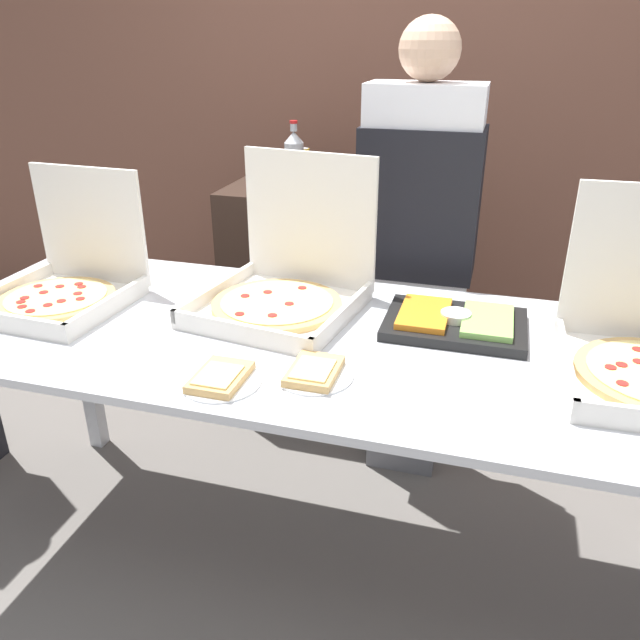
{
  "coord_description": "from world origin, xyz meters",
  "views": [
    {
      "loc": [
        0.45,
        -1.54,
        1.69
      ],
      "look_at": [
        0.0,
        0.0,
        0.94
      ],
      "focal_mm": 35.0,
      "sensor_mm": 36.0,
      "label": 1
    }
  ],
  "objects_px": {
    "soda_can_colored": "(302,162)",
    "pizza_box_near_left": "(285,283)",
    "veggie_tray": "(455,322)",
    "pizza_box_far_left": "(65,281)",
    "soda_can_silver": "(280,166)",
    "soda_bottle": "(294,158)",
    "paper_plate_front_left": "(314,372)",
    "paper_plate_front_center": "(220,378)",
    "person_server_vest": "(417,242)"
  },
  "relations": [
    {
      "from": "paper_plate_front_center",
      "to": "veggie_tray",
      "type": "xyz_separation_m",
      "value": [
        0.53,
        0.48,
        0.01
      ]
    },
    {
      "from": "pizza_box_near_left",
      "to": "soda_can_colored",
      "type": "height_order",
      "value": "pizza_box_near_left"
    },
    {
      "from": "paper_plate_front_center",
      "to": "soda_can_silver",
      "type": "height_order",
      "value": "soda_can_silver"
    },
    {
      "from": "soda_can_silver",
      "to": "soda_can_colored",
      "type": "bearing_deg",
      "value": 66.67
    },
    {
      "from": "veggie_tray",
      "to": "person_server_vest",
      "type": "relative_size",
      "value": 0.23
    },
    {
      "from": "soda_can_colored",
      "to": "pizza_box_near_left",
      "type": "bearing_deg",
      "value": -75.04
    },
    {
      "from": "person_server_vest",
      "to": "soda_bottle",
      "type": "bearing_deg",
      "value": -31.44
    },
    {
      "from": "paper_plate_front_left",
      "to": "pizza_box_far_left",
      "type": "bearing_deg",
      "value": 165.04
    },
    {
      "from": "paper_plate_front_left",
      "to": "soda_bottle",
      "type": "height_order",
      "value": "soda_bottle"
    },
    {
      "from": "veggie_tray",
      "to": "person_server_vest",
      "type": "distance_m",
      "value": 0.57
    },
    {
      "from": "pizza_box_near_left",
      "to": "veggie_tray",
      "type": "bearing_deg",
      "value": 6.22
    },
    {
      "from": "paper_plate_front_center",
      "to": "paper_plate_front_left",
      "type": "bearing_deg",
      "value": 23.68
    },
    {
      "from": "pizza_box_far_left",
      "to": "paper_plate_front_center",
      "type": "bearing_deg",
      "value": -23.29
    },
    {
      "from": "paper_plate_front_left",
      "to": "veggie_tray",
      "type": "xyz_separation_m",
      "value": [
        0.32,
        0.38,
        0.01
      ]
    },
    {
      "from": "pizza_box_near_left",
      "to": "veggie_tray",
      "type": "xyz_separation_m",
      "value": [
        0.53,
        -0.02,
        -0.06
      ]
    },
    {
      "from": "soda_can_silver",
      "to": "veggie_tray",
      "type": "bearing_deg",
      "value": -48.24
    },
    {
      "from": "soda_can_silver",
      "to": "pizza_box_far_left",
      "type": "bearing_deg",
      "value": -106.18
    },
    {
      "from": "pizza_box_near_left",
      "to": "paper_plate_front_center",
      "type": "bearing_deg",
      "value": -81.78
    },
    {
      "from": "pizza_box_far_left",
      "to": "paper_plate_front_center",
      "type": "xyz_separation_m",
      "value": [
        0.69,
        -0.34,
        -0.06
      ]
    },
    {
      "from": "pizza_box_near_left",
      "to": "pizza_box_far_left",
      "type": "height_order",
      "value": "pizza_box_near_left"
    },
    {
      "from": "paper_plate_front_center",
      "to": "pizza_box_near_left",
      "type": "bearing_deg",
      "value": 89.88
    },
    {
      "from": "pizza_box_near_left",
      "to": "soda_bottle",
      "type": "distance_m",
      "value": 0.94
    },
    {
      "from": "pizza_box_far_left",
      "to": "soda_can_colored",
      "type": "bearing_deg",
      "value": 75.74
    },
    {
      "from": "pizza_box_far_left",
      "to": "soda_can_silver",
      "type": "xyz_separation_m",
      "value": [
        0.33,
        1.14,
        0.17
      ]
    },
    {
      "from": "pizza_box_far_left",
      "to": "soda_can_silver",
      "type": "distance_m",
      "value": 1.2
    },
    {
      "from": "pizza_box_near_left",
      "to": "soda_bottle",
      "type": "height_order",
      "value": "same"
    },
    {
      "from": "pizza_box_near_left",
      "to": "paper_plate_front_left",
      "type": "xyz_separation_m",
      "value": [
        0.21,
        -0.4,
        -0.07
      ]
    },
    {
      "from": "soda_bottle",
      "to": "person_server_vest",
      "type": "xyz_separation_m",
      "value": [
        0.6,
        -0.36,
        -0.21
      ]
    },
    {
      "from": "soda_can_silver",
      "to": "pizza_box_near_left",
      "type": "bearing_deg",
      "value": -69.85
    },
    {
      "from": "pizza_box_near_left",
      "to": "person_server_vest",
      "type": "height_order",
      "value": "person_server_vest"
    },
    {
      "from": "paper_plate_front_left",
      "to": "soda_can_silver",
      "type": "xyz_separation_m",
      "value": [
        -0.57,
        1.38,
        0.23
      ]
    },
    {
      "from": "paper_plate_front_left",
      "to": "soda_bottle",
      "type": "bearing_deg",
      "value": 110.29
    },
    {
      "from": "pizza_box_near_left",
      "to": "person_server_vest",
      "type": "distance_m",
      "value": 0.61
    },
    {
      "from": "paper_plate_front_left",
      "to": "person_server_vest",
      "type": "relative_size",
      "value": 0.11
    },
    {
      "from": "paper_plate_front_center",
      "to": "soda_bottle",
      "type": "distance_m",
      "value": 1.43
    },
    {
      "from": "paper_plate_front_center",
      "to": "soda_can_colored",
      "type": "bearing_deg",
      "value": 100.44
    },
    {
      "from": "paper_plate_front_center",
      "to": "paper_plate_front_left",
      "type": "relative_size",
      "value": 1.02
    },
    {
      "from": "soda_bottle",
      "to": "soda_can_silver",
      "type": "distance_m",
      "value": 0.15
    },
    {
      "from": "soda_bottle",
      "to": "soda_can_silver",
      "type": "height_order",
      "value": "soda_bottle"
    },
    {
      "from": "pizza_box_near_left",
      "to": "soda_can_colored",
      "type": "distance_m",
      "value": 1.16
    },
    {
      "from": "pizza_box_near_left",
      "to": "paper_plate_front_left",
      "type": "relative_size",
      "value": 2.68
    },
    {
      "from": "soda_can_silver",
      "to": "person_server_vest",
      "type": "xyz_separation_m",
      "value": [
        0.7,
        -0.46,
        -0.15
      ]
    },
    {
      "from": "paper_plate_front_center",
      "to": "veggie_tray",
      "type": "bearing_deg",
      "value": 41.89
    },
    {
      "from": "paper_plate_front_left",
      "to": "soda_can_colored",
      "type": "height_order",
      "value": "soda_can_colored"
    },
    {
      "from": "paper_plate_front_center",
      "to": "soda_can_colored",
      "type": "height_order",
      "value": "soda_can_colored"
    },
    {
      "from": "pizza_box_near_left",
      "to": "veggie_tray",
      "type": "relative_size",
      "value": 1.33
    },
    {
      "from": "paper_plate_front_left",
      "to": "soda_can_colored",
      "type": "distance_m",
      "value": 1.62
    },
    {
      "from": "pizza_box_far_left",
      "to": "soda_can_silver",
      "type": "height_order",
      "value": "pizza_box_far_left"
    },
    {
      "from": "soda_can_silver",
      "to": "soda_bottle",
      "type": "bearing_deg",
      "value": -44.93
    },
    {
      "from": "paper_plate_front_left",
      "to": "soda_bottle",
      "type": "relative_size",
      "value": 0.72
    }
  ]
}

